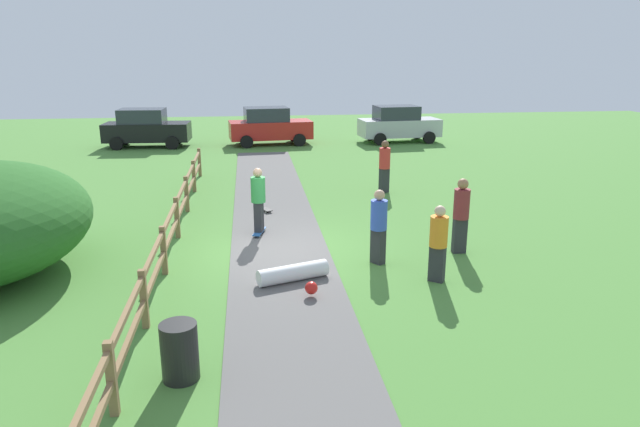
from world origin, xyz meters
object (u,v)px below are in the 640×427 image
bystander_red (385,164)px  skateboard_loose (264,208)px  trash_bin (180,352)px  bystander_maroon (461,212)px  bystander_blue (379,223)px  parked_car_black (146,128)px  parked_car_silver (399,124)px  skater_fallen (294,274)px  parked_car_red (269,126)px  bystander_orange (438,240)px  skater_riding (258,198)px

bystander_red → skateboard_loose: bearing=-155.7°
trash_bin → bystander_maroon: 7.87m
bystander_blue → parked_car_black: bearing=114.3°
bystander_red → parked_car_black: 14.66m
parked_car_silver → skater_fallen: bearing=-110.8°
trash_bin → parked_car_silver: bearing=67.7°
parked_car_black → parked_car_red: bearing=-0.1°
skateboard_loose → parked_car_red: size_ratio=0.19×
bystander_red → parked_car_red: 11.51m
trash_bin → parked_car_red: parked_car_red is taller
skater_fallen → parked_car_silver: bearing=69.2°
trash_bin → parked_car_silver: size_ratio=0.21×
skater_fallen → bystander_maroon: bystander_maroon is taller
skateboard_loose → bystander_red: bearing=24.3°
bystander_blue → bystander_red: bearing=75.6°
skater_fallen → bystander_maroon: (4.14, 1.41, 0.83)m
bystander_orange → parked_car_red: 19.09m
bystander_red → bystander_blue: size_ratio=1.03×
bystander_orange → bystander_red: bearing=84.9°
skateboard_loose → parked_car_black: (-5.51, 12.88, 0.87)m
trash_bin → skater_riding: size_ratio=0.50×
bystander_maroon → bystander_red: bystander_maroon is taller
skateboard_loose → parked_car_silver: bearing=59.6°
bystander_orange → parked_car_red: parked_car_red is taller
trash_bin → bystander_orange: bearing=32.6°
skater_riding → parked_car_silver: 17.06m
skater_riding → bystander_red: bearing=43.9°
skateboard_loose → parked_car_black: bearing=113.1°
parked_car_red → parked_car_black: bearing=179.9°
trash_bin → parked_car_black: 22.47m
skater_riding → parked_car_black: parked_car_black is taller
trash_bin → parked_car_red: 22.21m
skateboard_loose → bystander_red: size_ratio=0.45×
bystander_red → bystander_orange: size_ratio=1.08×
skateboard_loose → bystander_maroon: (4.62, -4.34, 0.94)m
skateboard_loose → parked_car_silver: parked_car_silver is taller
parked_car_black → bystander_red: bearing=-48.5°
skater_fallen → parked_car_black: 19.58m
bystander_blue → parked_car_red: bearing=95.8°
bystander_red → parked_car_silver: bearing=73.0°
parked_car_black → parked_car_silver: 13.07m
skater_fallen → bystander_blue: 2.35m
parked_car_black → bystander_orange: bearing=-64.5°
parked_car_red → parked_car_silver: size_ratio=1.00×
skater_riding → bystander_orange: skater_riding is taller
bystander_orange → parked_car_red: (-2.79, 18.89, 0.04)m
skater_fallen → parked_car_silver: (7.08, 18.62, 0.76)m
bystander_blue → skater_riding: bearing=137.3°
skater_fallen → parked_car_black: size_ratio=0.37×
skateboard_loose → parked_car_black: parked_car_black is taller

